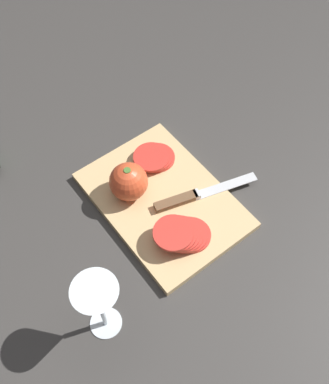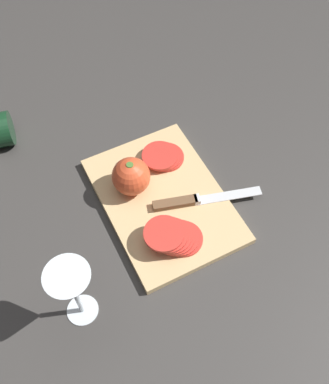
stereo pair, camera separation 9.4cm
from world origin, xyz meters
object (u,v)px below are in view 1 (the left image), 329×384
object	(u,v)px
wine_glass	(98,301)
tomato_slice_stack_far	(154,157)
knife	(186,198)
whole_tomato	(129,182)
tomato_slice_stack_near	(182,234)

from	to	relation	value
wine_glass	tomato_slice_stack_far	distance (m)	0.39
knife	tomato_slice_stack_far	distance (m)	0.13
whole_tomato	knife	world-z (taller)	whole_tomato
tomato_slice_stack_near	tomato_slice_stack_far	bearing A→B (deg)	-20.99
wine_glass	tomato_slice_stack_near	world-z (taller)	wine_glass
wine_glass	tomato_slice_stack_near	distance (m)	0.24
tomato_slice_stack_near	knife	bearing A→B (deg)	-44.46
whole_tomato	tomato_slice_stack_near	world-z (taller)	whole_tomato
knife	tomato_slice_stack_near	bearing A→B (deg)	-118.43
tomato_slice_stack_far	knife	bearing A→B (deg)	176.00
wine_glass	tomato_slice_stack_far	world-z (taller)	wine_glass
whole_tomato	tomato_slice_stack_near	bearing A→B (deg)	-172.62
knife	tomato_slice_stack_far	world-z (taller)	tomato_slice_stack_far
whole_tomato	tomato_slice_stack_far	bearing A→B (deg)	-68.04
knife	tomato_slice_stack_near	xyz separation A→B (m)	(-0.07, 0.07, 0.01)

